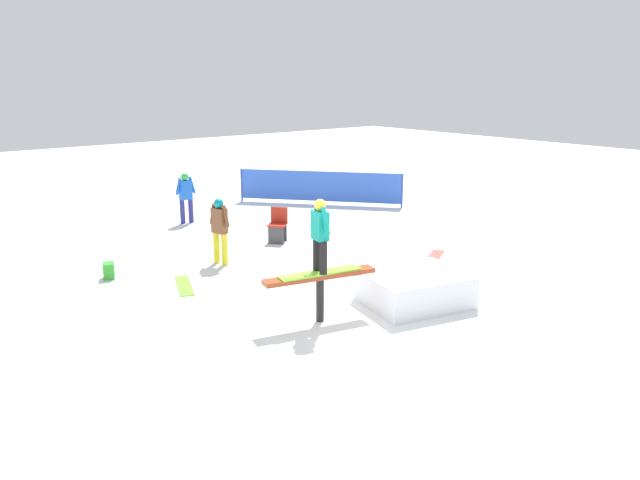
{
  "coord_description": "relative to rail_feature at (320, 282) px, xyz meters",
  "views": [
    {
      "loc": [
        6.41,
        7.92,
        4.19
      ],
      "look_at": [
        0.0,
        0.0,
        1.47
      ],
      "focal_mm": 35.0,
      "sensor_mm": 36.0,
      "label": 1
    }
  ],
  "objects": [
    {
      "name": "ground_plane",
      "position": [
        0.0,
        0.0,
        -0.72
      ],
      "size": [
        60.0,
        60.0,
        0.0
      ],
      "primitive_type": "plane",
      "color": "white"
    },
    {
      "name": "rail_feature",
      "position": [
        0.0,
        0.0,
        0.0
      ],
      "size": [
        2.05,
        0.76,
        0.87
      ],
      "rotation": [
        0.0,
        0.0,
        -0.24
      ],
      "color": "black",
      "rests_on": "ground"
    },
    {
      "name": "snow_kicker_ramp",
      "position": [
        -1.9,
        0.47,
        -0.42
      ],
      "size": [
        2.11,
        1.88,
        0.61
      ],
      "primitive_type": "cube",
      "rotation": [
        0.0,
        0.0,
        -0.24
      ],
      "color": "white",
      "rests_on": "ground"
    },
    {
      "name": "main_rider_on_rail",
      "position": [
        0.0,
        0.0,
        0.77
      ],
      "size": [
        1.53,
        0.65,
        1.31
      ],
      "rotation": [
        0.0,
        0.0,
        -0.2
      ],
      "color": "#83DF32",
      "rests_on": "rail_feature"
    },
    {
      "name": "bystander_brown",
      "position": [
        -0.39,
        -4.07,
        0.13
      ],
      "size": [
        0.28,
        0.63,
        1.51
      ],
      "rotation": [
        0.0,
        0.0,
        4.93
      ],
      "color": "yellow",
      "rests_on": "ground"
    },
    {
      "name": "bystander_blue",
      "position": [
        -1.67,
        -8.2,
        0.1
      ],
      "size": [
        0.62,
        0.22,
        1.46
      ],
      "rotation": [
        0.0,
        0.0,
        3.08
      ],
      "color": "navy",
      "rests_on": "ground"
    },
    {
      "name": "loose_snowboard_lime",
      "position": [
        0.99,
        -3.18,
        -0.71
      ],
      "size": [
        0.73,
        1.29,
        0.02
      ],
      "primitive_type": "cube",
      "rotation": [
        0.0,
        0.0,
        1.2
      ],
      "color": "#82E239",
      "rests_on": "ground"
    },
    {
      "name": "loose_snowboard_coral",
      "position": [
        -4.53,
        -1.33,
        -0.71
      ],
      "size": [
        1.23,
        0.86,
        0.02
      ],
      "primitive_type": "cube",
      "rotation": [
        0.0,
        0.0,
        3.66
      ],
      "color": "#F45F55",
      "rests_on": "ground"
    },
    {
      "name": "folding_chair",
      "position": [
        -2.51,
        -4.82,
        -0.3
      ],
      "size": [
        0.62,
        0.62,
        0.88
      ],
      "rotation": [
        0.0,
        0.0,
        2.28
      ],
      "color": "#3F3F44",
      "rests_on": "ground"
    },
    {
      "name": "backpack_on_snow",
      "position": [
        1.99,
        -4.64,
        -0.55
      ],
      "size": [
        0.32,
        0.36,
        0.34
      ],
      "primitive_type": "cube",
      "rotation": [
        0.0,
        0.0,
        1.17
      ],
      "color": "green",
      "rests_on": "ground"
    },
    {
      "name": "safety_fence",
      "position": [
        -6.35,
        -7.86,
        -0.12
      ],
      "size": [
        3.5,
        4.23,
        1.1
      ],
      "rotation": [
        0.0,
        0.0,
        5.4
      ],
      "color": "blue",
      "rests_on": "ground"
    }
  ]
}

